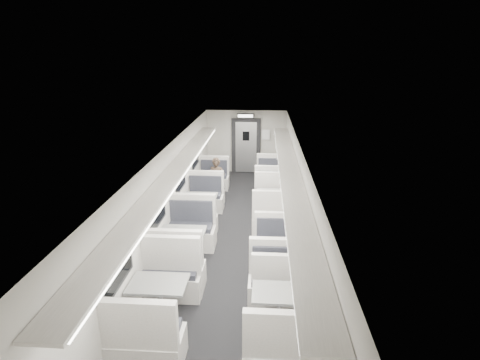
# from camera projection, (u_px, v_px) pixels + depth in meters

# --- Properties ---
(room) EXTENTS (3.24, 12.24, 2.64)m
(room) POSITION_uv_depth(u_px,v_px,m) (233.00, 198.00, 8.64)
(room) COLOR black
(room) RESTS_ON ground
(booth_left_a) EXTENTS (1.01, 2.05, 1.10)m
(booth_left_a) POSITION_uv_depth(u_px,v_px,m) (211.00, 185.00, 12.04)
(booth_left_a) COLOR #BCB7B0
(booth_left_a) RESTS_ON room
(booth_left_b) EXTENTS (1.06, 2.14, 1.15)m
(booth_left_b) POSITION_uv_depth(u_px,v_px,m) (201.00, 208.00, 10.21)
(booth_left_b) COLOR #BCB7B0
(booth_left_b) RESTS_ON room
(booth_left_c) EXTENTS (1.16, 2.35, 1.26)m
(booth_left_c) POSITION_uv_depth(u_px,v_px,m) (183.00, 248.00, 8.01)
(booth_left_c) COLOR #BCB7B0
(booth_left_c) RESTS_ON room
(booth_left_d) EXTENTS (1.14, 2.31, 1.24)m
(booth_left_d) POSITION_uv_depth(u_px,v_px,m) (160.00, 303.00, 6.25)
(booth_left_d) COLOR #BCB7B0
(booth_left_d) RESTS_ON room
(booth_right_a) EXTENTS (1.10, 2.23, 1.19)m
(booth_right_a) POSITION_uv_depth(u_px,v_px,m) (273.00, 186.00, 11.85)
(booth_right_a) COLOR #BCB7B0
(booth_right_a) RESTS_ON room
(booth_right_b) EXTENTS (1.15, 2.32, 1.24)m
(booth_right_b) POSITION_uv_depth(u_px,v_px,m) (274.00, 206.00, 10.29)
(booth_right_b) COLOR #BCB7B0
(booth_right_b) RESTS_ON room
(booth_right_c) EXTENTS (0.98, 1.99, 1.07)m
(booth_right_c) POSITION_uv_depth(u_px,v_px,m) (277.00, 263.00, 7.57)
(booth_right_c) COLOR #BCB7B0
(booth_right_c) RESTS_ON room
(booth_right_d) EXTENTS (1.10, 2.22, 1.19)m
(booth_right_d) POSITION_uv_depth(u_px,v_px,m) (280.00, 312.00, 6.06)
(booth_right_d) COLOR #BCB7B0
(booth_right_d) RESTS_ON room
(passenger) EXTENTS (0.57, 0.41, 1.44)m
(passenger) POSITION_uv_depth(u_px,v_px,m) (217.00, 181.00, 11.38)
(passenger) COLOR black
(passenger) RESTS_ON room
(window_a) EXTENTS (0.02, 1.18, 0.84)m
(window_a) POSITION_uv_depth(u_px,v_px,m) (195.00, 154.00, 11.91)
(window_a) COLOR black
(window_a) RESTS_ON room
(window_b) EXTENTS (0.02, 1.18, 0.84)m
(window_b) POSITION_uv_depth(u_px,v_px,m) (181.00, 175.00, 9.82)
(window_b) COLOR black
(window_b) RESTS_ON room
(window_c) EXTENTS (0.02, 1.18, 0.84)m
(window_c) POSITION_uv_depth(u_px,v_px,m) (158.00, 208.00, 7.74)
(window_c) COLOR black
(window_c) RESTS_ON room
(window_d) EXTENTS (0.02, 1.18, 0.84)m
(window_d) POSITION_uv_depth(u_px,v_px,m) (118.00, 263.00, 5.66)
(window_d) COLOR black
(window_d) RESTS_ON room
(luggage_rack_left) EXTENTS (0.46, 10.40, 0.09)m
(luggage_rack_left) POSITION_uv_depth(u_px,v_px,m) (175.00, 172.00, 8.21)
(luggage_rack_left) COLOR #BCB7B0
(luggage_rack_left) RESTS_ON room
(luggage_rack_right) EXTENTS (0.46, 10.40, 0.09)m
(luggage_rack_right) POSITION_uv_depth(u_px,v_px,m) (289.00, 174.00, 8.06)
(luggage_rack_right) COLOR #BCB7B0
(luggage_rack_right) RESTS_ON room
(vestibule_door) EXTENTS (1.10, 0.13, 2.10)m
(vestibule_door) POSITION_uv_depth(u_px,v_px,m) (246.00, 146.00, 14.31)
(vestibule_door) COLOR black
(vestibule_door) RESTS_ON room
(exit_sign) EXTENTS (0.62, 0.12, 0.16)m
(exit_sign) POSITION_uv_depth(u_px,v_px,m) (246.00, 116.00, 13.45)
(exit_sign) COLOR black
(exit_sign) RESTS_ON room
(wall_notice) EXTENTS (0.32, 0.02, 0.40)m
(wall_notice) POSITION_uv_depth(u_px,v_px,m) (266.00, 135.00, 14.11)
(wall_notice) COLOR white
(wall_notice) RESTS_ON room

